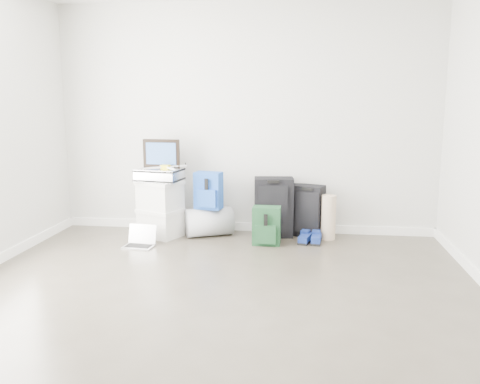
# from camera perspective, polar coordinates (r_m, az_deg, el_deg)

# --- Properties ---
(ground) EXTENTS (5.00, 5.00, 0.00)m
(ground) POSITION_cam_1_polar(r_m,az_deg,el_deg) (3.91, -3.75, -13.57)
(ground) COLOR #3D372C
(ground) RESTS_ON ground
(room_envelope) EXTENTS (4.52, 5.02, 2.71)m
(room_envelope) POSITION_cam_1_polar(r_m,az_deg,el_deg) (3.60, -4.02, 12.52)
(room_envelope) COLOR beige
(room_envelope) RESTS_ON ground
(boxes_stack) EXTENTS (0.58, 0.53, 0.66)m
(boxes_stack) POSITION_cam_1_polar(r_m,az_deg,el_deg) (5.98, -8.92, -1.85)
(boxes_stack) COLOR silver
(boxes_stack) RESTS_ON ground
(briefcase) EXTENTS (0.54, 0.43, 0.14)m
(briefcase) POSITION_cam_1_polar(r_m,az_deg,el_deg) (5.91, -9.03, 1.93)
(briefcase) COLOR #B2B2B7
(briefcase) RESTS_ON boxes_stack
(painting) EXTENTS (0.44, 0.06, 0.33)m
(painting) POSITION_cam_1_polar(r_m,az_deg,el_deg) (5.97, -8.83, 4.30)
(painting) COLOR black
(painting) RESTS_ON briefcase
(drone) EXTENTS (0.42, 0.42, 0.05)m
(drone) POSITION_cam_1_polar(r_m,az_deg,el_deg) (5.86, -8.36, 2.80)
(drone) COLOR yellow
(drone) RESTS_ON briefcase
(duffel_bag) EXTENTS (0.63, 0.53, 0.33)m
(duffel_bag) POSITION_cam_1_polar(r_m,az_deg,el_deg) (5.98, -3.49, -3.38)
(duffel_bag) COLOR #9B9DA3
(duffel_bag) RESTS_ON ground
(blue_backpack) EXTENTS (0.33, 0.27, 0.43)m
(blue_backpack) POSITION_cam_1_polar(r_m,az_deg,el_deg) (5.87, -3.58, 0.08)
(blue_backpack) COLOR #1B4FB5
(blue_backpack) RESTS_ON duffel_bag
(large_suitcase) EXTENTS (0.47, 0.33, 0.69)m
(large_suitcase) POSITION_cam_1_polar(r_m,az_deg,el_deg) (5.93, 3.79, -1.72)
(large_suitcase) COLOR black
(large_suitcase) RESTS_ON ground
(green_backpack) EXTENTS (0.31, 0.23, 0.43)m
(green_backpack) POSITION_cam_1_polar(r_m,az_deg,el_deg) (5.61, 2.98, -3.90)
(green_backpack) COLOR #12311E
(green_backpack) RESTS_ON ground
(carry_on) EXTENTS (0.43, 0.36, 0.60)m
(carry_on) POSITION_cam_1_polar(r_m,az_deg,el_deg) (6.00, 7.52, -2.08)
(carry_on) COLOR black
(carry_on) RESTS_ON ground
(shoes) EXTENTS (0.27, 0.29, 0.09)m
(shoes) POSITION_cam_1_polar(r_m,az_deg,el_deg) (5.76, 7.95, -5.24)
(shoes) COLOR black
(shoes) RESTS_ON ground
(rolled_rug) EXTENTS (0.17, 0.17, 0.51)m
(rolled_rug) POSITION_cam_1_polar(r_m,az_deg,el_deg) (5.90, 9.90, -2.82)
(rolled_rug) COLOR tan
(rolled_rug) RESTS_ON ground
(laptop) EXTENTS (0.34, 0.26, 0.23)m
(laptop) POSITION_cam_1_polar(r_m,az_deg,el_deg) (5.69, -11.13, -5.44)
(laptop) COLOR silver
(laptop) RESTS_ON ground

